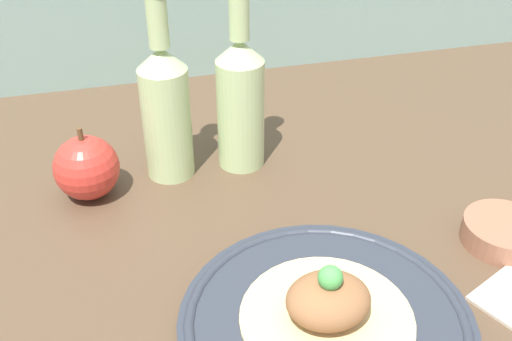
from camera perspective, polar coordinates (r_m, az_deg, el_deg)
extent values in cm
cube|color=brown|center=(70.42, 2.22, -9.96)|extent=(180.00, 110.00, 4.00)
cylinder|color=#2D333D|center=(61.75, 6.67, -14.39)|extent=(29.49, 29.49, 1.73)
torus|color=#2D333D|center=(61.31, 6.71, -14.01)|extent=(28.34, 28.34, 1.21)
cylinder|color=#D6BC7F|center=(60.97, 6.74, -13.72)|extent=(17.26, 17.26, 0.40)
ellipsoid|color=brown|center=(59.23, 6.90, -12.15)|extent=(8.37, 7.12, 4.40)
sphere|color=#4CA34C|center=(57.18, 7.09, -10.10)|extent=(2.42, 2.42, 2.42)
cylinder|color=#B7D18E|center=(80.53, -8.46, 4.48)|extent=(6.49, 6.49, 15.52)
cone|color=#B7D18E|center=(76.50, -9.04, 10.51)|extent=(6.49, 6.49, 2.92)
cylinder|color=#B7D18E|center=(74.72, -9.38, 14.01)|extent=(2.60, 2.60, 7.01)
cylinder|color=#B7D18E|center=(81.94, -1.47, 5.41)|extent=(6.49, 6.49, 15.52)
cone|color=#B7D18E|center=(77.99, -1.56, 11.38)|extent=(6.49, 6.49, 2.92)
cylinder|color=#B7D18E|center=(76.24, -1.62, 14.83)|extent=(2.60, 2.60, 7.01)
sphere|color=red|center=(79.91, -15.84, 0.25)|extent=(8.45, 8.45, 8.45)
cylinder|color=brown|center=(77.42, -16.39, 3.27)|extent=(0.68, 0.68, 1.90)
cylinder|color=#996047|center=(76.64, 22.51, -5.47)|extent=(9.61, 9.61, 2.82)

